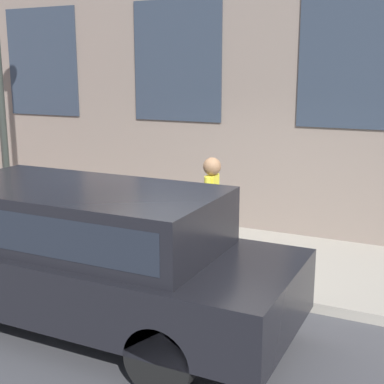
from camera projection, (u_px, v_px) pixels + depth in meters
The scene contains 5 objects.
ground_plane at pixel (190, 289), 7.23m from camera, with size 80.00×80.00×0.00m, color #47474C.
sidewalk at pixel (227, 255), 8.38m from camera, with size 2.64×60.00×0.13m.
fire_hydrant at pixel (173, 235), 7.69m from camera, with size 0.37×0.47×0.88m.
person at pixel (212, 202), 7.55m from camera, with size 0.38×0.25×1.58m.
parked_truck_charcoal_near at pixel (75, 246), 6.07m from camera, with size 1.81×5.18×1.64m.
Camera 1 is at (-6.07, -2.97, 2.90)m, focal length 50.00 mm.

